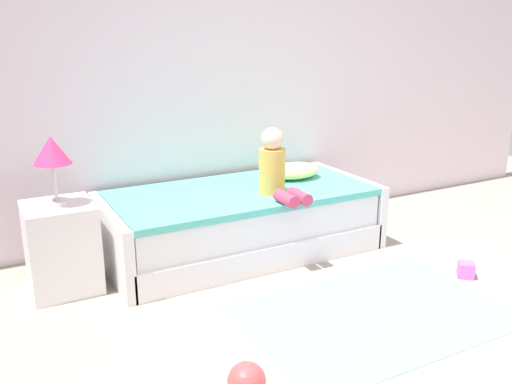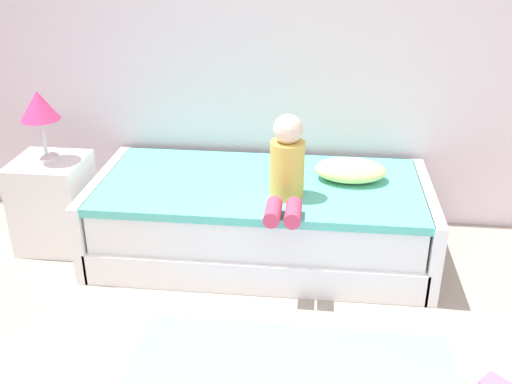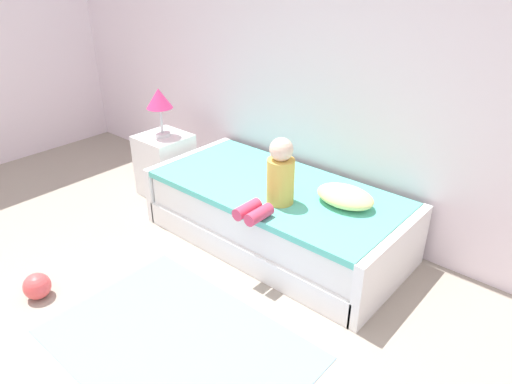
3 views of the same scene
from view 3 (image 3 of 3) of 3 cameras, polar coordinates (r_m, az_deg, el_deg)
wall_rear at (r=3.69m, az=11.99°, el=16.10°), size 7.20×0.10×2.90m
bed at (r=3.77m, az=2.50°, el=-2.76°), size 2.11×1.00×0.50m
nightstand at (r=4.59m, az=-11.06°, el=3.30°), size 0.44×0.44×0.60m
table_lamp at (r=4.37m, az=-11.81°, el=10.92°), size 0.24×0.24×0.45m
child_figure at (r=3.30m, az=2.52°, el=1.60°), size 0.20×0.51×0.50m
pillow at (r=3.42m, az=10.89°, el=-0.54°), size 0.44×0.30×0.13m
toy_ball at (r=3.60m, az=-25.30°, el=-10.41°), size 0.19×0.19×0.19m
area_rug at (r=3.03m, az=-9.65°, el=-17.92°), size 1.60×1.10×0.01m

